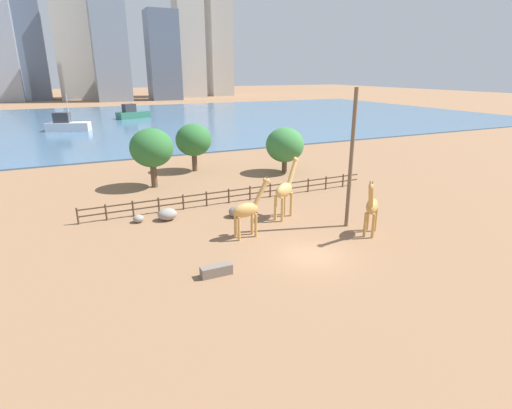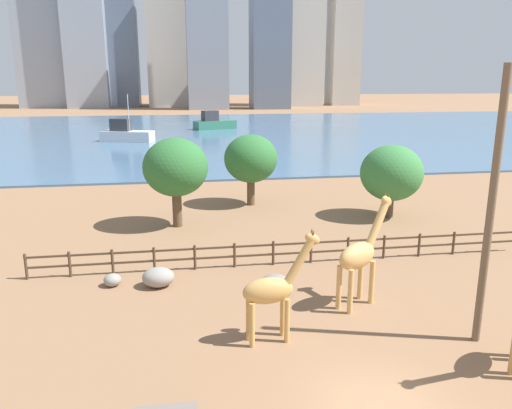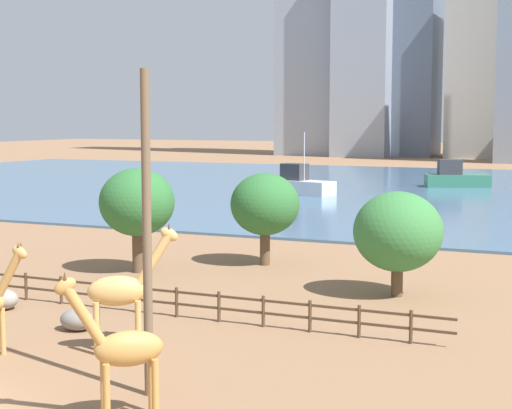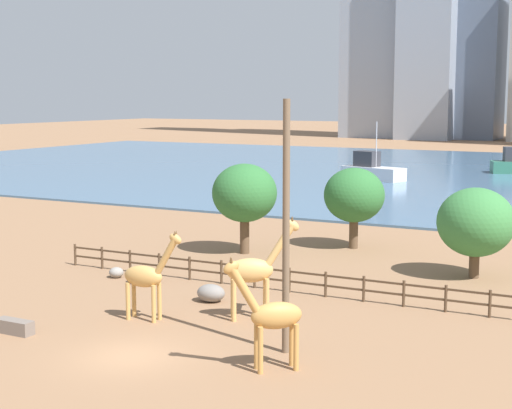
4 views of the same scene
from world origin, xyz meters
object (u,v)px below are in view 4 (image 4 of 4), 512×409
Objects in this scene: boulder_near_fence at (211,293)px; tree_center_broad at (245,193)px; boulder_small at (116,272)px; giraffe_tall at (147,277)px; utility_pole at (286,228)px; boulder_by_pole at (143,275)px; tree_left_large at (354,195)px; giraffe_companion at (254,270)px; giraffe_young at (272,316)px; boat_ferry at (372,170)px; feeding_trough at (14,327)px; tree_right_tall at (476,222)px.

tree_center_broad is at bearing 110.50° from boulder_near_fence.
giraffe_tall is at bearing -43.43° from boulder_small.
utility_pole is 19.90m from tree_center_broad.
tree_left_large reaches higher than boulder_by_pole.
utility_pole is at bearing -80.69° from giraffe_companion.
giraffe_young is 66.87m from boat_ferry.
boat_ferry is (-7.28, 45.51, -2.55)m from tree_center_broad.
boulder_small is at bearing 127.76° from giraffe_companion.
boulder_small is 0.10× the size of boat_ferry.
utility_pole reaches higher than tree_center_broad.
giraffe_companion is 0.58× the size of boat_ferry.
boulder_by_pole is at bearing -10.92° from boulder_small.
tree_right_tall reaches higher than feeding_trough.
boulder_by_pole is (-11.82, 6.89, -4.53)m from utility_pole.
boulder_small is (-13.95, 7.30, -4.69)m from utility_pole.
giraffe_young is at bearing -46.43° from boulder_near_fence.
giraffe_tall is 19.08m from tree_right_tall.
utility_pole reaches higher than boulder_near_fence.
boulder_near_fence is 12.62m from tree_center_broad.
tree_right_tall is (14.64, -0.14, -0.77)m from tree_center_broad.
tree_right_tall is at bearing -0.53° from tree_center_broad.
feeding_trough is (-11.77, -1.04, -1.78)m from giraffe_young.
feeding_trough is 0.35× the size of tree_right_tall.
tree_right_tall is (10.39, 11.22, 2.70)m from boulder_near_fence.
giraffe_tall is 2.83× the size of boulder_by_pole.
boulder_near_fence is at bearing -88.51° from giraffe_young.
tree_right_tall is 0.62× the size of boat_ferry.
tree_center_broad is at bearing 71.63° from boulder_small.
giraffe_young is at bearing -36.22° from boulder_by_pole.
utility_pole is at bearing 15.36° from feeding_trough.
feeding_trough is at bearing -137.48° from giraffe_tall.
tree_right_tall is (15.62, 9.63, 2.68)m from boulder_by_pole.
tree_left_large is at bearing 150.82° from tree_right_tall.
tree_center_broad reaches higher than feeding_trough.
giraffe_companion is at bearing -59.95° from tree_center_broad.
tree_center_broad is at bearing 96.47° from giraffe_tall.
boulder_near_fence is 0.27× the size of tree_left_large.
giraffe_companion is at bearing -58.58° from boat_ferry.
utility_pole is 1.22× the size of boat_ferry.
boat_ferry is (-18.54, 64.25, -0.72)m from giraffe_young.
tree_right_tall is at bearing -47.14° from boat_ferry.
tree_center_broad is at bearing 123.05° from utility_pole.
tree_left_large is at bearing 76.06° from feeding_trough.
giraffe_companion is at bearing 23.93° from giraffe_tall.
boulder_near_fence reaches higher than feeding_trough.
tree_right_tall is at bearing 77.04° from utility_pole.
boulder_by_pole is at bearing -114.19° from tree_left_large.
giraffe_tall is 8.15m from utility_pole.
boulder_near_fence is at bearing 71.81° from giraffe_tall.
giraffe_companion is 0.87× the size of tree_left_large.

